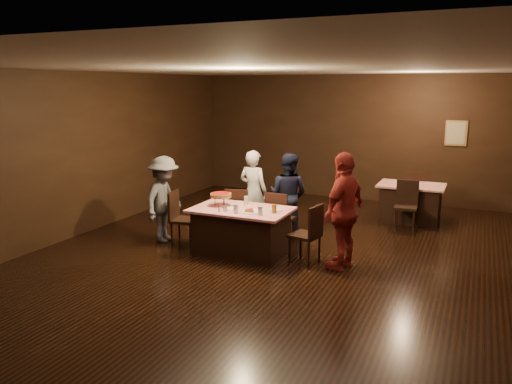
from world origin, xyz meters
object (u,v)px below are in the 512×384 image
at_px(chair_far_left, 240,213).
at_px(glass_amber, 274,209).
at_px(glass_front_left, 236,209).
at_px(chair_end_right, 305,234).
at_px(chair_far_right, 281,218).
at_px(main_table, 241,231).
at_px(diner_navy_hoodie, 288,195).
at_px(plate_empty, 276,209).
at_px(chair_back_far, 414,193).
at_px(chair_end_left, 184,219).
at_px(diner_white_jacket, 253,192).
at_px(glass_back, 246,200).
at_px(chair_back_near, 406,206).
at_px(diner_grey_knit, 164,199).
at_px(pizza_stand, 221,195).
at_px(glass_front_right, 260,211).
at_px(back_table, 410,203).
at_px(diner_red_shirt, 344,211).

distance_m(chair_far_left, glass_amber, 1.33).
height_order(chair_far_left, glass_front_left, chair_far_left).
bearing_deg(chair_end_right, chair_far_right, -125.65).
bearing_deg(glass_front_left, main_table, 99.46).
distance_m(diner_navy_hoodie, plate_empty, 1.18).
height_order(chair_back_far, glass_front_left, chair_back_far).
xyz_separation_m(chair_end_left, diner_white_jacket, (0.77, 1.20, 0.31)).
distance_m(glass_front_left, glass_amber, 0.60).
height_order(chair_far_right, glass_back, chair_far_right).
xyz_separation_m(chair_back_far, plate_empty, (-1.72, -3.70, 0.30)).
bearing_deg(main_table, chair_back_far, 59.47).
bearing_deg(chair_back_far, diner_white_jacket, 34.62).
xyz_separation_m(chair_back_near, glass_amber, (-1.67, -2.60, 0.37)).
height_order(chair_back_near, diner_grey_knit, diner_grey_knit).
xyz_separation_m(diner_white_jacket, glass_front_left, (0.38, -1.50, 0.05)).
height_order(chair_far_right, chair_back_far, same).
xyz_separation_m(glass_amber, glass_back, (-0.65, 0.35, 0.00)).
xyz_separation_m(chair_end_left, pizza_stand, (0.70, 0.05, 0.48)).
distance_m(main_table, glass_back, 0.55).
distance_m(main_table, plate_empty, 0.69).
height_order(chair_back_far, diner_grey_knit, diner_grey_knit).
xyz_separation_m(chair_back_near, chair_back_far, (0.00, 1.30, 0.00)).
relative_size(chair_end_right, chair_back_near, 1.00).
height_order(glass_front_right, glass_back, same).
distance_m(back_table, glass_amber, 3.73).
relative_size(back_table, chair_back_near, 1.37).
bearing_deg(chair_end_right, main_table, -78.67).
relative_size(back_table, diner_grey_knit, 0.85).
distance_m(chair_back_near, glass_amber, 3.11).
xyz_separation_m(chair_back_far, diner_grey_knit, (-3.83, -3.78, 0.29)).
height_order(chair_far_left, diner_red_shirt, diner_red_shirt).
bearing_deg(chair_end_left, chair_back_far, -51.36).
bearing_deg(chair_back_near, plate_empty, -128.69).
height_order(chair_end_left, pizza_stand, pizza_stand).
bearing_deg(glass_front_left, chair_back_near, 52.08).
distance_m(pizza_stand, glass_front_left, 0.58).
bearing_deg(plate_empty, diner_white_jacket, 130.02).
relative_size(chair_end_left, diner_red_shirt, 0.53).
bearing_deg(diner_white_jacket, glass_front_right, 124.22).
bearing_deg(chair_end_left, diner_red_shirt, -99.15).
xyz_separation_m(diner_red_shirt, pizza_stand, (-2.09, 0.00, 0.06)).
relative_size(chair_far_left, chair_far_right, 1.00).
xyz_separation_m(chair_far_right, chair_end_left, (-1.50, -0.75, 0.00)).
bearing_deg(glass_front_left, diner_white_jacket, 104.26).
xyz_separation_m(diner_grey_knit, diner_red_shirt, (3.25, -0.02, 0.13)).
bearing_deg(diner_red_shirt, glass_back, -84.36).
relative_size(main_table, glass_front_left, 11.43).
distance_m(chair_back_far, glass_front_right, 4.50).
height_order(chair_far_right, glass_front_right, chair_far_right).
distance_m(chair_back_far, glass_amber, 4.26).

